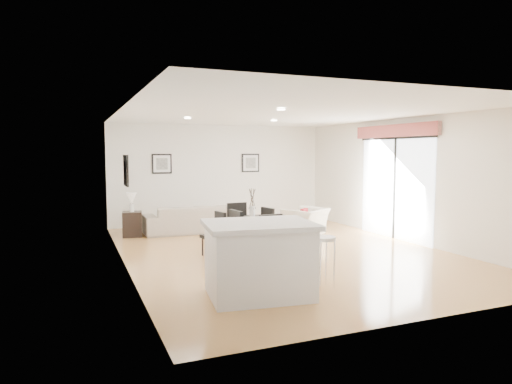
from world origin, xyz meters
name	(u,v)px	position (x,y,z in m)	size (l,w,h in m)	color
ground	(282,251)	(0.00, 0.00, 0.00)	(8.00, 8.00, 0.00)	tan
wall_back	(220,174)	(0.00, 4.00, 1.35)	(6.00, 0.04, 2.70)	white
wall_front	(432,205)	(0.00, -4.00, 1.35)	(6.00, 0.04, 2.70)	white
wall_left	(123,188)	(-3.00, 0.00, 1.35)	(0.04, 8.00, 2.70)	white
wall_right	(405,180)	(3.00, 0.00, 1.35)	(0.04, 8.00, 2.70)	white
ceiling	(282,113)	(0.00, 0.00, 2.70)	(6.00, 8.00, 0.02)	white
sofa	(191,219)	(-1.13, 2.76, 0.33)	(2.28, 0.89, 0.66)	gray
armchair	(306,221)	(1.31, 1.45, 0.31)	(0.96, 0.84, 0.62)	beige
courtyard_plant_a	(488,221)	(5.43, -0.11, 0.32)	(0.57, 0.49, 0.63)	#375625
courtyard_plant_b	(456,212)	(5.82, 1.25, 0.35)	(0.39, 0.39, 0.70)	#375625
dining_table	(252,226)	(-0.75, -0.30, 0.60)	(0.85, 1.62, 0.66)	black
dining_chair_wnear	(231,235)	(-1.30, -0.68, 0.53)	(0.49, 0.49, 0.95)	black
dining_chair_wfar	(216,231)	(-1.31, 0.12, 0.46)	(0.44, 0.44, 0.83)	black
dining_chair_enear	(289,235)	(-0.18, -0.70, 0.46)	(0.40, 0.40, 0.82)	black
dining_chair_efar	(271,227)	(-0.18, 0.09, 0.49)	(0.47, 0.47, 0.87)	black
dining_chair_head	(274,240)	(-0.75, -1.28, 0.52)	(0.45, 0.45, 0.92)	black
dining_chair_foot	(235,222)	(-0.74, 0.68, 0.52)	(0.46, 0.46, 0.94)	black
vase	(252,209)	(-0.75, -0.30, 0.90)	(0.76, 1.20, 0.63)	white
coffee_table	(260,223)	(0.49, 2.31, 0.19)	(0.93, 0.56, 0.37)	black
side_table	(132,224)	(-2.54, 2.74, 0.29)	(0.43, 0.43, 0.58)	black
table_lamp	(132,199)	(-2.54, 2.74, 0.87)	(0.23, 0.23, 0.44)	white
cushion	(304,215)	(1.23, 1.36, 0.49)	(0.28, 0.09, 0.28)	maroon
kitchen_island	(259,259)	(-1.50, -2.44, 0.51)	(1.58, 1.29, 1.01)	silver
bar_stool	(324,244)	(-0.49, -2.44, 0.64)	(0.34, 0.34, 0.75)	white
framed_print_back_left	(162,164)	(-1.60, 3.97, 1.65)	(0.52, 0.04, 0.52)	black
framed_print_back_right	(250,163)	(0.90, 3.97, 1.65)	(0.52, 0.04, 0.52)	black
framed_print_left_wall	(126,170)	(-2.97, -0.20, 1.65)	(0.04, 0.52, 0.52)	black
sliding_door	(395,165)	(2.96, 0.30, 1.66)	(0.12, 2.70, 2.57)	white
courtyard	(478,191)	(6.16, 0.87, 0.92)	(6.00, 6.00, 2.00)	gray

